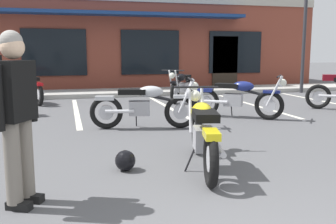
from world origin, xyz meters
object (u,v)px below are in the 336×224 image
(motorcycle_red_sportbike, at_px, (182,86))
(motorcycle_silver_naked, at_px, (145,105))
(helmet_on_pavement, at_px, (125,160))
(motorcycle_foreground_classic, at_px, (203,132))
(motorcycle_blue_standard, at_px, (238,97))
(motorcycle_orange_scrambler, at_px, (30,87))
(person_in_black_shirt, at_px, (16,109))
(parking_lot_lamp_post, at_px, (308,5))

(motorcycle_red_sportbike, bearing_deg, motorcycle_silver_naked, -116.49)
(helmet_on_pavement, bearing_deg, motorcycle_foreground_classic, -6.57)
(motorcycle_red_sportbike, xyz_separation_m, motorcycle_blue_standard, (0.32, -3.23, 0.00))
(motorcycle_orange_scrambler, bearing_deg, motorcycle_foreground_classic, -69.50)
(motorcycle_red_sportbike, relative_size, motorcycle_silver_naked, 0.88)
(person_in_black_shirt, xyz_separation_m, helmet_on_pavement, (1.14, 0.85, -0.82))
(motorcycle_blue_standard, bearing_deg, motorcycle_silver_naked, -163.71)
(helmet_on_pavement, bearing_deg, motorcycle_blue_standard, 46.80)
(motorcycle_foreground_classic, distance_m, motorcycle_silver_naked, 2.69)
(motorcycle_blue_standard, distance_m, helmet_on_pavement, 4.44)
(motorcycle_blue_standard, bearing_deg, motorcycle_orange_scrambler, 140.88)
(motorcycle_foreground_classic, height_order, person_in_black_shirt, person_in_black_shirt)
(person_in_black_shirt, bearing_deg, motorcycle_blue_standard, 44.32)
(motorcycle_red_sportbike, height_order, parking_lot_lamp_post, parking_lot_lamp_post)
(motorcycle_blue_standard, bearing_deg, motorcycle_foreground_classic, -121.47)
(parking_lot_lamp_post, bearing_deg, motorcycle_red_sportbike, -168.36)
(motorcycle_silver_naked, height_order, parking_lot_lamp_post, parking_lot_lamp_post)
(motorcycle_orange_scrambler, height_order, parking_lot_lamp_post, parking_lot_lamp_post)
(motorcycle_red_sportbike, relative_size, motorcycle_orange_scrambler, 0.91)
(person_in_black_shirt, relative_size, parking_lot_lamp_post, 0.35)
(motorcycle_red_sportbike, bearing_deg, motorcycle_orange_scrambler, 171.95)
(motorcycle_red_sportbike, xyz_separation_m, motorcycle_orange_scrambler, (-4.41, 0.62, 0.00))
(motorcycle_silver_naked, relative_size, motorcycle_blue_standard, 1.17)
(motorcycle_foreground_classic, distance_m, person_in_black_shirt, 2.30)
(motorcycle_silver_naked, relative_size, parking_lot_lamp_post, 0.44)
(motorcycle_foreground_classic, bearing_deg, parking_lot_lamp_post, 48.91)
(helmet_on_pavement, bearing_deg, parking_lot_lamp_post, 44.50)
(motorcycle_foreground_classic, height_order, parking_lot_lamp_post, parking_lot_lamp_post)
(parking_lot_lamp_post, bearing_deg, motorcycle_orange_scrambler, -177.65)
(motorcycle_blue_standard, relative_size, motorcycle_orange_scrambler, 0.89)
(helmet_on_pavement, relative_size, parking_lot_lamp_post, 0.05)
(person_in_black_shirt, relative_size, helmet_on_pavement, 6.44)
(motorcycle_blue_standard, height_order, helmet_on_pavement, motorcycle_blue_standard)
(motorcycle_orange_scrambler, distance_m, parking_lot_lamp_post, 9.67)
(motorcycle_red_sportbike, distance_m, motorcycle_orange_scrambler, 4.46)
(motorcycle_silver_naked, bearing_deg, motorcycle_foreground_classic, -85.43)
(person_in_black_shirt, bearing_deg, helmet_on_pavement, 36.56)
(motorcycle_blue_standard, height_order, motorcycle_orange_scrambler, same)
(motorcycle_foreground_classic, height_order, helmet_on_pavement, motorcycle_foreground_classic)
(parking_lot_lamp_post, bearing_deg, person_in_black_shirt, -136.43)
(motorcycle_foreground_classic, xyz_separation_m, motorcycle_silver_naked, (-0.21, 2.68, 0.00))
(motorcycle_red_sportbike, relative_size, motorcycle_blue_standard, 1.02)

